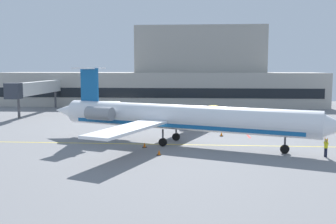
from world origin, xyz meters
The scene contains 12 objects.
ground centered at (0.00, 0.00, -0.05)m, with size 120.00×120.00×0.11m.
terminal_building centered at (-1.75, 48.16, 6.41)m, with size 74.30×15.81×18.31m.
jet_bridge_west centered at (-26.16, 28.45, 4.74)m, with size 2.40×21.60×6.11m.
regional_jet centered at (2.31, 0.31, 3.05)m, with size 34.28×25.97×8.71m.
baggage_tug centered at (-3.68, 26.21, 0.90)m, with size 3.34×2.90×1.99m.
pushback_tractor centered at (7.18, 24.81, 0.94)m, with size 2.76×3.27×2.11m.
belt_loader centered at (3.24, 12.59, 0.99)m, with size 2.95×3.23×2.25m.
fuel_tank centered at (-13.71, 29.83, 1.28)m, with size 8.09×2.31×2.26m.
marshaller centered at (17.19, -5.18, 0.96)m, with size 0.34×0.82×1.90m.
safety_cone_alpha centered at (7.72, 5.78, 0.25)m, with size 0.47×0.47×0.55m.
safety_cone_bravo centered at (-1.08, -1.99, 0.25)m, with size 0.47×0.47×0.55m.
safety_cone_charlie centered at (0.88, -5.59, 0.25)m, with size 0.47×0.47×0.55m.
Camera 1 is at (4.72, -43.53, 8.71)m, focal length 41.65 mm.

